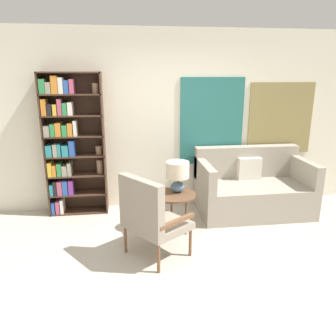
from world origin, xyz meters
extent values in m
plane|color=#B2A899|center=(0.00, 0.00, 0.00)|extent=(14.00, 14.00, 0.00)
cube|color=silver|center=(0.00, 2.03, 1.35)|extent=(6.40, 0.06, 2.70)
cube|color=#286B66|center=(0.91, 1.99, 1.34)|extent=(1.00, 0.02, 1.33)
cube|color=olive|center=(2.04, 1.99, 1.36)|extent=(1.06, 0.02, 1.12)
cube|color=#422B1E|center=(-1.59, 1.85, 1.04)|extent=(0.02, 0.30, 2.08)
cube|color=#422B1E|center=(-0.75, 1.85, 1.04)|extent=(0.02, 0.30, 2.08)
cube|color=#422B1E|center=(-1.17, 1.85, 2.07)|extent=(0.86, 0.30, 0.02)
cube|color=#422B1E|center=(-1.17, 1.85, 0.01)|extent=(0.86, 0.30, 0.02)
cube|color=#422B1E|center=(-1.17, 2.00, 1.04)|extent=(0.86, 0.01, 2.08)
cube|color=#422B1E|center=(-1.17, 1.85, 0.30)|extent=(0.86, 0.30, 0.02)
cube|color=#2D56A8|center=(-1.55, 1.79, 0.11)|extent=(0.04, 0.17, 0.18)
cube|color=#B24C6B|center=(-1.48, 1.80, 0.12)|extent=(0.05, 0.17, 0.19)
cube|color=silver|center=(-1.42, 1.82, 0.13)|extent=(0.04, 0.23, 0.22)
cube|color=#422B1E|center=(-1.17, 1.85, 0.60)|extent=(0.86, 0.30, 0.02)
cube|color=teal|center=(-1.54, 1.80, 0.40)|extent=(0.05, 0.18, 0.17)
cube|color=black|center=(-1.49, 1.83, 0.42)|extent=(0.05, 0.23, 0.21)
cube|color=#B24C6B|center=(-1.43, 1.79, 0.42)|extent=(0.07, 0.17, 0.21)
cube|color=#2D56A8|center=(-1.35, 1.83, 0.42)|extent=(0.07, 0.25, 0.22)
cube|color=#7A338C|center=(-1.27, 1.79, 0.42)|extent=(0.07, 0.17, 0.22)
cube|color=#422B1E|center=(-1.17, 1.85, 0.89)|extent=(0.86, 0.30, 0.02)
cube|color=gold|center=(-1.54, 1.83, 0.71)|extent=(0.06, 0.23, 0.21)
cube|color=orange|center=(-1.48, 1.83, 0.69)|extent=(0.06, 0.23, 0.17)
cube|color=#338C4C|center=(-1.41, 1.83, 0.70)|extent=(0.06, 0.24, 0.19)
cube|color=gray|center=(-1.34, 1.80, 0.68)|extent=(0.07, 0.19, 0.15)
cube|color=gray|center=(-1.27, 1.82, 0.70)|extent=(0.05, 0.22, 0.19)
cylinder|color=#8C6B4C|center=(-0.83, 1.85, 0.71)|extent=(0.10, 0.10, 0.21)
cube|color=#422B1E|center=(-1.17, 1.85, 1.19)|extent=(0.86, 0.30, 0.02)
cube|color=teal|center=(-1.53, 1.83, 0.98)|extent=(0.08, 0.25, 0.17)
cube|color=gray|center=(-1.44, 1.81, 0.99)|extent=(0.06, 0.19, 0.18)
cube|color=teal|center=(-1.38, 1.82, 0.99)|extent=(0.04, 0.22, 0.18)
cube|color=teal|center=(-1.30, 1.82, 0.98)|extent=(0.09, 0.23, 0.16)
cube|color=#2D56A8|center=(-1.21, 1.81, 1.02)|extent=(0.08, 0.19, 0.23)
cylinder|color=#8C6B4C|center=(-0.83, 1.85, 0.96)|extent=(0.10, 0.10, 0.12)
cube|color=#422B1E|center=(-1.17, 1.85, 1.48)|extent=(0.86, 0.30, 0.02)
cube|color=gray|center=(-1.53, 1.80, 1.27)|extent=(0.08, 0.17, 0.15)
cube|color=#338C4C|center=(-1.45, 1.81, 1.28)|extent=(0.06, 0.21, 0.18)
cube|color=orange|center=(-1.37, 1.82, 1.29)|extent=(0.08, 0.23, 0.19)
cube|color=#338C4C|center=(-1.29, 1.81, 1.27)|extent=(0.07, 0.19, 0.16)
cube|color=orange|center=(-1.21, 1.79, 1.29)|extent=(0.07, 0.17, 0.18)
cube|color=silver|center=(-1.14, 1.80, 1.30)|extent=(0.04, 0.17, 0.22)
cube|color=#422B1E|center=(-1.17, 1.85, 1.77)|extent=(0.86, 0.30, 0.02)
cube|color=orange|center=(-1.53, 1.80, 1.60)|extent=(0.07, 0.17, 0.23)
cube|color=black|center=(-1.46, 1.81, 1.57)|extent=(0.06, 0.20, 0.16)
cube|color=gold|center=(-1.39, 1.83, 1.57)|extent=(0.05, 0.23, 0.15)
cube|color=#B24C6B|center=(-1.32, 1.81, 1.60)|extent=(0.06, 0.20, 0.23)
cube|color=#338C4C|center=(-1.26, 1.84, 1.57)|extent=(0.06, 0.25, 0.17)
cube|color=silver|center=(-1.19, 1.81, 1.58)|extent=(0.06, 0.20, 0.18)
cube|color=#338C4C|center=(-1.53, 1.79, 1.88)|extent=(0.08, 0.17, 0.20)
cube|color=gray|center=(-1.45, 1.80, 1.86)|extent=(0.07, 0.18, 0.16)
cube|color=orange|center=(-1.37, 1.80, 1.90)|extent=(0.09, 0.19, 0.24)
cube|color=silver|center=(-1.28, 1.80, 1.89)|extent=(0.06, 0.17, 0.22)
cube|color=#2D56A8|center=(-1.21, 1.81, 1.87)|extent=(0.06, 0.21, 0.18)
cube|color=#B24C6B|center=(-1.14, 1.80, 1.88)|extent=(0.06, 0.19, 0.20)
cylinder|color=#8C6B4C|center=(-0.83, 1.85, 1.85)|extent=(0.10, 0.10, 0.14)
cylinder|color=brown|center=(0.26, 0.36, 0.17)|extent=(0.04, 0.04, 0.34)
cylinder|color=brown|center=(-0.08, 0.83, 0.17)|extent=(0.04, 0.04, 0.34)
cylinder|color=brown|center=(-0.13, 0.07, 0.17)|extent=(0.04, 0.04, 0.34)
cylinder|color=brown|center=(-0.48, 0.54, 0.17)|extent=(0.04, 0.04, 0.34)
cube|color=gray|center=(-0.11, 0.45, 0.38)|extent=(0.85, 0.87, 0.08)
cube|color=gray|center=(-0.30, 0.31, 0.70)|extent=(0.47, 0.59, 0.56)
cube|color=brown|center=(0.08, 0.20, 0.52)|extent=(0.45, 0.35, 0.04)
cube|color=brown|center=(-0.29, 0.70, 0.52)|extent=(0.45, 0.35, 0.04)
cube|color=#9E9384|center=(1.46, 1.48, 0.23)|extent=(1.65, 0.95, 0.46)
cube|color=#9E9384|center=(1.46, 1.85, 0.71)|extent=(1.65, 0.20, 0.49)
cube|color=#9E9384|center=(0.69, 1.48, 0.64)|extent=(0.12, 0.95, 0.34)
cube|color=#9E9384|center=(2.22, 1.48, 0.64)|extent=(0.12, 0.95, 0.34)
cube|color=beige|center=(1.46, 1.70, 0.63)|extent=(0.36, 0.12, 0.34)
cylinder|color=brown|center=(0.16, 0.98, 0.53)|extent=(0.59, 0.59, 0.02)
cylinder|color=brown|center=(0.16, 1.16, 0.26)|extent=(0.03, 0.03, 0.52)
cylinder|color=brown|center=(0.01, 0.89, 0.26)|extent=(0.03, 0.03, 0.52)
cylinder|color=brown|center=(0.31, 0.89, 0.26)|extent=(0.03, 0.03, 0.52)
ellipsoid|color=slate|center=(0.22, 1.04, 0.62)|extent=(0.19, 0.19, 0.14)
cylinder|color=tan|center=(0.22, 1.04, 0.72)|extent=(0.02, 0.02, 0.06)
cylinder|color=beige|center=(0.22, 1.04, 0.85)|extent=(0.30, 0.30, 0.21)
camera|label=1|loc=(-0.44, -2.98, 2.04)|focal=35.00mm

